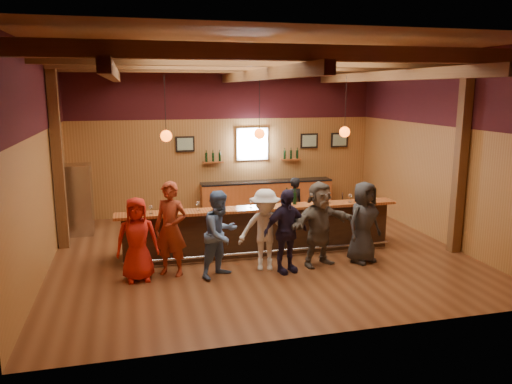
# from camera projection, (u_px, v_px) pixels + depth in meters

# --- Properties ---
(room) EXTENTS (9.04, 9.00, 4.52)m
(room) POSITION_uv_depth(u_px,v_px,m) (259.00, 110.00, 10.77)
(room) COLOR #5E3118
(room) RESTS_ON ground
(bar_counter) EXTENTS (6.30, 1.07, 1.11)m
(bar_counter) POSITION_uv_depth(u_px,v_px,m) (258.00, 229.00, 11.41)
(bar_counter) COLOR black
(bar_counter) RESTS_ON ground
(back_bar_cabinet) EXTENTS (4.00, 0.52, 0.95)m
(back_bar_cabinet) POSITION_uv_depth(u_px,v_px,m) (267.00, 196.00, 15.09)
(back_bar_cabinet) COLOR #93421A
(back_bar_cabinet) RESTS_ON ground
(window) EXTENTS (0.95, 0.09, 0.95)m
(window) POSITION_uv_depth(u_px,v_px,m) (252.00, 144.00, 14.89)
(window) COLOR silver
(window) RESTS_ON room
(framed_pictures) EXTENTS (5.35, 0.05, 0.45)m
(framed_pictures) POSITION_uv_depth(u_px,v_px,m) (280.00, 142.00, 15.08)
(framed_pictures) COLOR black
(framed_pictures) RESTS_ON room
(wine_shelves) EXTENTS (3.00, 0.18, 0.30)m
(wine_shelves) POSITION_uv_depth(u_px,v_px,m) (253.00, 158.00, 14.92)
(wine_shelves) COLOR #93421A
(wine_shelves) RESTS_ON room
(pendant_lights) EXTENTS (4.24, 0.24, 1.37)m
(pendant_lights) POSITION_uv_depth(u_px,v_px,m) (259.00, 134.00, 10.82)
(pendant_lights) COLOR black
(pendant_lights) RESTS_ON room
(stainless_fridge) EXTENTS (0.70, 0.70, 1.80)m
(stainless_fridge) POSITION_uv_depth(u_px,v_px,m) (78.00, 200.00, 12.68)
(stainless_fridge) COLOR silver
(stainless_fridge) RESTS_ON ground
(customer_orange) EXTENTS (0.83, 0.56, 1.64)m
(customer_orange) POSITION_uv_depth(u_px,v_px,m) (137.00, 239.00, 9.58)
(customer_orange) COLOR red
(customer_orange) RESTS_ON ground
(customer_redvest) EXTENTS (0.83, 0.74, 1.89)m
(customer_redvest) POSITION_uv_depth(u_px,v_px,m) (171.00, 229.00, 9.84)
(customer_redvest) COLOR maroon
(customer_redvest) RESTS_ON ground
(customer_denim) EXTENTS (1.07, 1.02, 1.74)m
(customer_denim) POSITION_uv_depth(u_px,v_px,m) (221.00, 234.00, 9.77)
(customer_denim) COLOR #5070A1
(customer_denim) RESTS_ON ground
(customer_white) EXTENTS (1.21, 0.87, 1.69)m
(customer_white) POSITION_uv_depth(u_px,v_px,m) (265.00, 230.00, 10.15)
(customer_white) COLOR silver
(customer_white) RESTS_ON ground
(customer_navy) EXTENTS (1.08, 0.69, 1.71)m
(customer_navy) POSITION_uv_depth(u_px,v_px,m) (286.00, 231.00, 10.00)
(customer_navy) COLOR #211B36
(customer_navy) RESTS_ON ground
(customer_brown) EXTENTS (1.75, 1.01, 1.80)m
(customer_brown) POSITION_uv_depth(u_px,v_px,m) (319.00, 224.00, 10.40)
(customer_brown) COLOR #5B5248
(customer_brown) RESTS_ON ground
(customer_dark) EXTENTS (1.00, 0.83, 1.75)m
(customer_dark) POSITION_uv_depth(u_px,v_px,m) (364.00, 222.00, 10.61)
(customer_dark) COLOR #2B2B2E
(customer_dark) RESTS_ON ground
(bartender) EXTENTS (0.61, 0.50, 1.46)m
(bartender) POSITION_uv_depth(u_px,v_px,m) (294.00, 205.00, 12.78)
(bartender) COLOR black
(bartender) RESTS_ON ground
(ice_bucket) EXTENTS (0.20, 0.20, 0.21)m
(ice_bucket) POSITION_uv_depth(u_px,v_px,m) (269.00, 201.00, 11.07)
(ice_bucket) COLOR brown
(ice_bucket) RESTS_ON bar_counter
(bottle_a) EXTENTS (0.08, 0.08, 0.36)m
(bottle_a) POSITION_uv_depth(u_px,v_px,m) (295.00, 198.00, 11.21)
(bottle_a) COLOR black
(bottle_a) RESTS_ON bar_counter
(bottle_b) EXTENTS (0.08, 0.08, 0.38)m
(bottle_b) POSITION_uv_depth(u_px,v_px,m) (287.00, 198.00, 11.20)
(bottle_b) COLOR black
(bottle_b) RESTS_ON bar_counter
(glass_a) EXTENTS (0.08, 0.08, 0.18)m
(glass_a) POSITION_uv_depth(u_px,v_px,m) (151.00, 208.00, 10.35)
(glass_a) COLOR silver
(glass_a) RESTS_ON bar_counter
(glass_b) EXTENTS (0.08, 0.08, 0.17)m
(glass_b) POSITION_uv_depth(u_px,v_px,m) (173.00, 206.00, 10.52)
(glass_b) COLOR silver
(glass_b) RESTS_ON bar_counter
(glass_c) EXTENTS (0.09, 0.09, 0.20)m
(glass_c) POSITION_uv_depth(u_px,v_px,m) (198.00, 204.00, 10.64)
(glass_c) COLOR silver
(glass_c) RESTS_ON bar_counter
(glass_d) EXTENTS (0.09, 0.09, 0.20)m
(glass_d) POSITION_uv_depth(u_px,v_px,m) (213.00, 203.00, 10.67)
(glass_d) COLOR silver
(glass_d) RESTS_ON bar_counter
(glass_e) EXTENTS (0.09, 0.09, 0.19)m
(glass_e) POSITION_uv_depth(u_px,v_px,m) (251.00, 201.00, 10.91)
(glass_e) COLOR silver
(glass_e) RESTS_ON bar_counter
(glass_f) EXTENTS (0.08, 0.08, 0.18)m
(glass_f) POSITION_uv_depth(u_px,v_px,m) (289.00, 199.00, 11.14)
(glass_f) COLOR silver
(glass_f) RESTS_ON bar_counter
(glass_g) EXTENTS (0.07, 0.07, 0.17)m
(glass_g) POSITION_uv_depth(u_px,v_px,m) (330.00, 198.00, 11.31)
(glass_g) COLOR silver
(glass_g) RESTS_ON bar_counter
(glass_h) EXTENTS (0.09, 0.09, 0.20)m
(glass_h) POSITION_uv_depth(u_px,v_px,m) (350.00, 196.00, 11.41)
(glass_h) COLOR silver
(glass_h) RESTS_ON bar_counter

